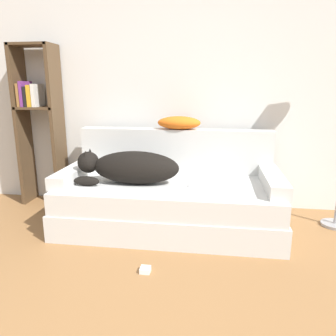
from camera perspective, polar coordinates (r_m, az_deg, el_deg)
The scene contains 10 objects.
wall_back at distance 3.25m, azimuth 2.49°, elevation 17.13°, with size 7.91×0.06×2.70m.
couch at distance 2.81m, azimuth 0.27°, elevation -6.43°, with size 1.82×0.92×0.39m.
couch_backrest at distance 3.08m, azimuth 1.27°, elevation 3.09°, with size 1.78×0.15×0.40m.
couch_arm_left at distance 2.95m, azimuth -15.99°, elevation -0.86°, with size 0.15×0.73×0.10m.
couch_arm_right at distance 2.75m, azimuth 17.79°, elevation -2.11°, with size 0.15×0.73×0.10m.
dog at distance 2.72m, azimuth -6.64°, elevation 0.15°, with size 0.86×0.31×0.27m.
laptop at distance 2.69m, azimuth 7.01°, elevation -2.82°, with size 0.31×0.22×0.02m.
throw_pillow at distance 3.02m, azimuth 1.93°, elevation 7.88°, with size 0.39×0.21×0.12m.
bookshelf at distance 3.51m, azimuth -21.69°, elevation 8.44°, with size 0.41×0.26×1.56m.
power_adapter at distance 2.23m, azimuth -3.98°, elevation -17.27°, with size 0.07×0.07×0.03m.
Camera 1 is at (0.32, -0.64, 1.18)m, focal length 35.00 mm.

